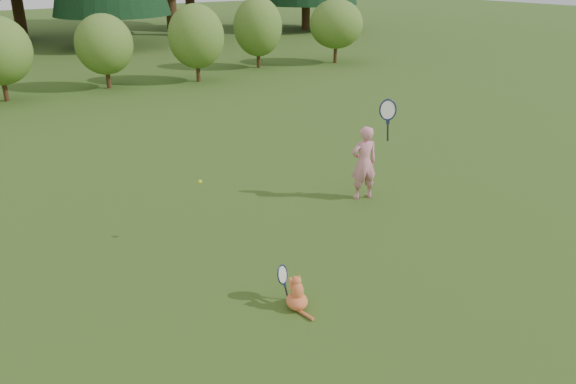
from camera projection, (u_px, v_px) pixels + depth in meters
ground at (309, 260)px, 7.74m from camera, size 100.00×100.00×0.00m
shrub_row at (59, 47)px, 17.16m from camera, size 28.00×3.00×2.80m
child at (365, 161)px, 9.54m from camera, size 0.76×0.50×1.93m
cat at (296, 291)px, 6.60m from camera, size 0.41×0.63×0.59m
tennis_ball at (200, 182)px, 7.92m from camera, size 0.06×0.06×0.06m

